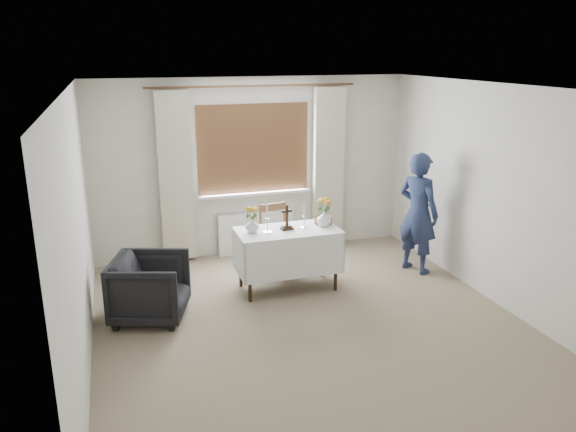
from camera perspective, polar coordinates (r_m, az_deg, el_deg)
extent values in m
plane|color=#9B8A6B|center=(6.12, 2.54, -11.20)|extent=(5.00, 5.00, 0.00)
cube|color=white|center=(6.89, -0.03, -4.42)|extent=(1.24, 0.64, 0.76)
imported|color=black|center=(6.34, -13.83, -7.11)|extent=(0.98, 0.96, 0.71)
imported|color=navy|center=(7.52, 13.08, 0.30)|extent=(0.59, 0.69, 1.60)
cube|color=white|center=(8.14, -3.28, -1.70)|extent=(1.10, 0.10, 0.60)
imported|color=silver|center=(6.66, -3.66, -0.96)|extent=(0.22, 0.22, 0.17)
imported|color=silver|center=(6.90, 3.68, -0.26)|extent=(0.24, 0.24, 0.19)
cylinder|color=brown|center=(7.01, 3.60, -0.44)|extent=(0.24, 0.24, 0.08)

